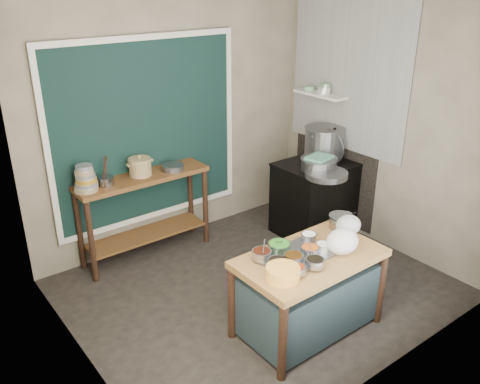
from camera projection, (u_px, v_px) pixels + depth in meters
floor at (257, 289)px, 5.12m from camera, size 3.50×3.00×0.02m
back_wall at (174, 121)px, 5.66m from camera, size 3.50×0.02×2.80m
left_wall at (67, 208)px, 3.58m from camera, size 0.02×3.00×2.80m
right_wall at (384, 124)px, 5.54m from camera, size 0.02×3.00×2.80m
curtain_panel at (148, 132)px, 5.46m from camera, size 2.10×0.02×1.90m
curtain_frame at (148, 132)px, 5.45m from camera, size 2.22×0.03×2.02m
tile_panel at (347, 76)px, 5.75m from camera, size 0.02×1.70×1.70m
soot_patch at (334, 168)px, 6.28m from camera, size 0.01×1.30×1.30m
wall_shelf at (320, 94)px, 6.01m from camera, size 0.22×0.70×0.03m
prep_table at (308, 293)px, 4.39m from camera, size 1.26×0.73×0.75m
back_counter at (145, 216)px, 5.55m from camera, size 1.45×0.40×0.95m
stove_block at (316, 199)px, 6.10m from camera, size 0.90×0.68×0.85m
stove_top at (318, 164)px, 5.93m from camera, size 0.92×0.69×0.03m
condiment_tray at (295, 258)px, 4.19m from camera, size 0.59×0.45×0.02m
condiment_bowls at (292, 254)px, 4.15m from camera, size 0.67×0.52×0.08m
yellow_basin at (283, 273)px, 3.90m from camera, size 0.33×0.33×0.10m
saucepan at (341, 221)px, 4.68m from camera, size 0.26×0.26×0.13m
plastic_bag_a at (342, 241)px, 4.24m from camera, size 0.32×0.28×0.22m
plastic_bag_b at (348, 225)px, 4.55m from camera, size 0.29×0.27×0.18m
bowl_stack at (85, 179)px, 4.96m from camera, size 0.23×0.23×0.26m
utensil_cup at (106, 181)px, 5.10m from camera, size 0.19×0.19×0.09m
ceramic_crock at (140, 168)px, 5.34m from camera, size 0.26×0.26×0.17m
wide_bowl at (173, 167)px, 5.51m from camera, size 0.31×0.31×0.06m
stock_pot at (324, 143)px, 6.01m from camera, size 0.50×0.50×0.38m
pot_lid at (332, 145)px, 5.92m from camera, size 0.16×0.41×0.40m
steamer at (319, 164)px, 5.69m from camera, size 0.49×0.49×0.14m
green_cloth at (319, 157)px, 5.66m from camera, size 0.33×0.28×0.02m
shallow_pan at (326, 174)px, 5.51m from camera, size 0.54×0.54×0.06m
shelf_bowl_stack at (325, 89)px, 5.93m from camera, size 0.15×0.15×0.12m
shelf_bowl_green at (309, 88)px, 6.13m from camera, size 0.18×0.18×0.05m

